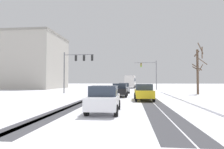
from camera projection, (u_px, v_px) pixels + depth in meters
ground_plane at (60, 132)px, 7.08m from camera, size 300.00×300.00×0.00m
wheel_track_left_lane at (87, 99)px, 20.33m from camera, size 0.77×28.83×0.01m
wheel_track_right_lane at (92, 99)px, 20.27m from camera, size 1.03×28.83×0.01m
wheel_track_center at (154, 99)px, 19.58m from camera, size 0.75×28.83×0.01m
wheel_track_oncoming at (145, 99)px, 19.68m from camera, size 1.00×28.83×0.01m
sidewalk_kerb_right at (205, 101)px, 17.80m from camera, size 4.00×28.83×0.12m
traffic_signal_far_right at (150, 70)px, 42.54m from camera, size 4.89×0.39×6.50m
traffic_signal_near_left at (76, 63)px, 29.99m from camera, size 4.86×0.39×6.50m
car_silver_lead at (124, 88)px, 30.45m from camera, size 2.00×4.18×1.62m
car_black_second at (120, 90)px, 23.33m from camera, size 1.89×4.13×1.62m
car_yellow_cab_third at (144, 92)px, 18.84m from camera, size 1.90×4.13×1.62m
car_white_fourth at (104, 99)px, 11.52m from camera, size 1.89×4.13×1.62m
bus_oncoming at (131, 81)px, 53.76m from camera, size 3.08×11.11×3.38m
bare_tree_sidewalk_mid at (198, 69)px, 26.11m from camera, size 2.05×1.78×7.15m
office_building_far_left_block at (19, 62)px, 50.63m from camera, size 22.46×15.02×14.10m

